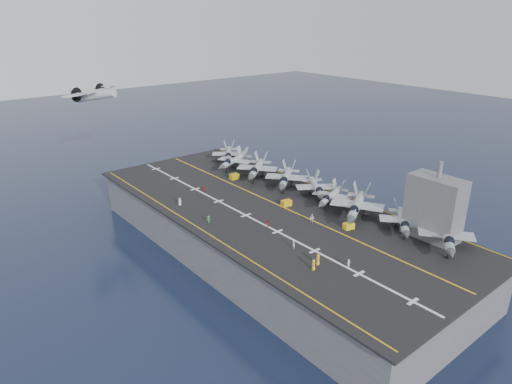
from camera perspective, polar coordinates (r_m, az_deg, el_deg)
ground at (r=104.27m, az=1.40°, el=-7.29°), size 500.00×500.00×0.00m
hull at (r=101.97m, az=1.43°, el=-4.83°), size 36.00×90.00×10.00m
flight_deck at (r=99.79m, az=1.45°, el=-2.14°), size 38.00×92.00×0.40m
foul_line at (r=101.53m, az=2.74°, el=-1.60°), size 0.35×90.00×0.02m
landing_centerline at (r=96.22m, az=-1.26°, el=-2.92°), size 0.50×90.00×0.02m
deck_edge_port at (r=90.53m, az=-6.77°, el=-4.71°), size 0.25×90.00×0.02m
deck_edge_stbd at (r=111.79m, az=8.67°, el=0.37°), size 0.25×90.00×0.02m
island_superstructure at (r=90.38m, az=21.50°, el=-0.99°), size 5.00×10.00×15.00m
fighter_jet_0 at (r=89.20m, az=22.76°, el=-4.95°), size 17.68×16.52×5.11m
fighter_jet_1 at (r=93.08m, az=17.89°, el=-3.36°), size 15.74×15.22×4.58m
fighter_jet_2 at (r=96.26m, az=12.47°, el=-1.61°), size 19.64×17.65×5.69m
fighter_jet_3 at (r=102.04m, az=9.38°, el=-0.42°), size 14.96×12.49×4.44m
fighter_jet_4 at (r=106.03m, az=7.58°, el=0.62°), size 15.40×16.53×4.78m
fighter_jet_5 at (r=111.01m, az=3.76°, el=1.86°), size 18.09×17.37×5.25m
fighter_jet_6 at (r=117.35m, az=0.09°, el=3.02°), size 18.48×17.68×5.36m
fighter_jet_7 at (r=124.70m, az=-2.82°, el=4.00°), size 16.69×14.26×4.90m
fighter_jet_8 at (r=130.82m, az=-3.44°, el=4.82°), size 16.03×16.90×4.89m
tow_cart_a at (r=91.96m, az=11.51°, el=-4.17°), size 2.32×1.79×1.23m
tow_cart_b at (r=100.92m, az=3.82°, el=-1.39°), size 2.36×1.74×1.30m
tow_cart_c at (r=117.25m, az=-2.74°, el=1.95°), size 2.33×1.57×1.37m
crew_0 at (r=78.31m, az=7.76°, el=-8.40°), size 1.35×1.38×1.93m
crew_1 at (r=82.98m, az=4.73°, el=-6.55°), size 0.80×1.09×1.67m
crew_2 at (r=90.73m, az=1.44°, el=-3.94°), size 1.14×1.17×1.64m
crew_3 at (r=92.83m, az=-5.95°, el=-3.45°), size 1.16×1.02×1.62m
crew_4 at (r=109.20m, az=-6.53°, el=0.44°), size 1.00×1.20×1.71m
crew_5 at (r=102.28m, az=-9.50°, el=-1.21°), size 1.09×0.80×1.69m
crew_6 at (r=78.37m, az=11.51°, el=-8.76°), size 1.05×0.76×1.63m
crew_7 at (r=92.99m, az=7.02°, el=-3.33°), size 1.23×1.42×1.98m
transport_plane at (r=136.39m, az=-19.42°, el=11.27°), size 26.03×22.78×5.14m
crew_8 at (r=76.75m, az=7.22°, el=-9.03°), size 1.35×1.38×1.93m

